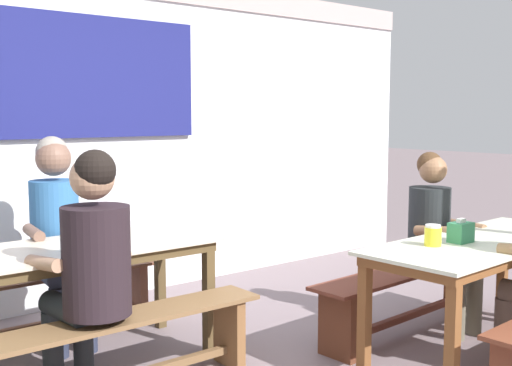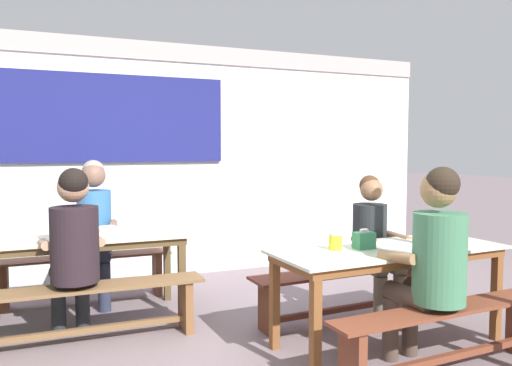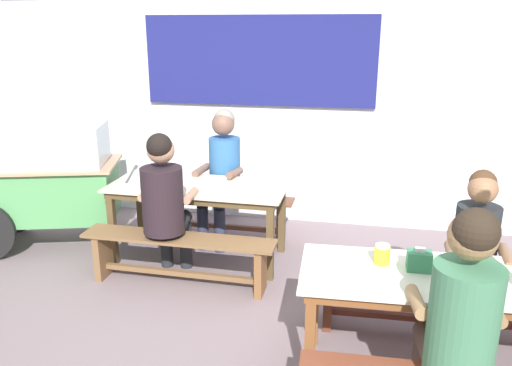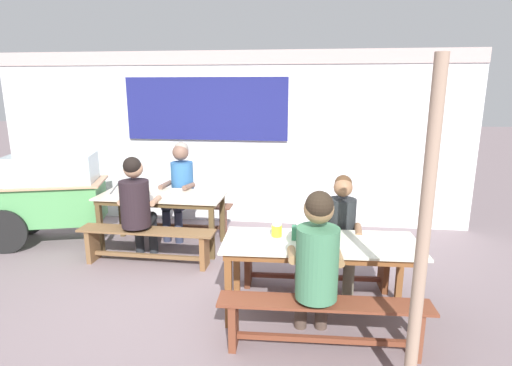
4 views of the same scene
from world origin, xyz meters
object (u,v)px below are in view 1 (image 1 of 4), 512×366
Objects in this scene: bench_far_back at (43,299)px; person_right_near_table at (438,231)px; soup_bowl at (96,236)px; person_left_back_turned at (91,259)px; bench_near_back at (406,290)px; person_center_facing at (58,226)px; dining_table_far at (75,258)px; dining_table_near at (484,251)px; tissue_box at (461,232)px; condiment_jar at (433,235)px; bench_far_front at (120,344)px.

bench_far_back is 1.32× the size of person_right_near_table.
soup_bowl is (0.16, -0.47, 0.47)m from bench_far_back.
person_right_near_table is at bearing -10.43° from person_left_back_turned.
person_center_facing is (-1.88, 1.34, 0.47)m from bench_near_back.
person_center_facing reaches higher than dining_table_far.
bench_near_back is 0.47m from person_right_near_table.
dining_table_far is 1.25× the size of person_left_back_turned.
tissue_box reaches higher than dining_table_near.
tissue_box is (-0.19, 0.04, 0.14)m from dining_table_near.
bench_far_back is at bearing 82.52° from person_left_back_turned.
person_left_back_turned is (-2.13, 0.92, 0.10)m from dining_table_near.
person_right_near_table is at bearing 32.28° from condiment_jar.
person_center_facing is at bearing 144.46° from bench_near_back.
dining_table_far is at bearing 157.36° from person_right_near_table.
bench_far_front is at bearing 156.78° from dining_table_near.
person_left_back_turned is at bearing 155.40° from bench_far_front.
bench_far_back is 0.68m from soup_bowl.
bench_far_front is 13.35× the size of condiment_jar.
dining_table_near is at bearing -23.22° from bench_far_front.
bench_far_front is 1.14m from person_center_facing.
person_center_facing is 2.35m from condiment_jar.
person_left_back_turned reaches higher than bench_far_back.
soup_bowl is at bearing 140.85° from dining_table_near.
person_right_near_table is (2.22, -0.93, 0.03)m from dining_table_far.
person_center_facing reaches higher than soup_bowl.
person_right_near_table reaches higher than bench_far_back.
person_right_near_table is 0.91× the size of person_center_facing.
dining_table_far is at bearing 75.27° from person_left_back_turned.
person_right_near_table is (2.23, -0.38, 0.39)m from bench_far_front.
dining_table_far is 2.19m from bench_near_back.
bench_near_back is at bearing 71.75° from tissue_box.
soup_bowl reaches higher than dining_table_far.
dining_table_near is at bearing -12.62° from condiment_jar.
bench_near_back is at bearing 92.44° from dining_table_near.
bench_near_back is (1.97, -1.41, 0.01)m from bench_far_back.
bench_near_back is at bearing -9.92° from person_left_back_turned.
bench_far_back is 10.28× the size of soup_bowl.
soup_bowl reaches higher than dining_table_near.
dining_table_near is 1.37× the size of person_left_back_turned.
person_left_back_turned is at bearing 156.70° from dining_table_near.
tissue_box is (1.81, -1.37, 0.14)m from dining_table_far.
bench_far_back is 1.10m from bench_far_front.
person_left_back_turned is 2.13m from tissue_box.
tissue_box is at bearing -24.24° from person_left_back_turned.
person_left_back_turned is at bearing 169.57° from person_right_near_table.
dining_table_far is 1.34× the size of person_right_near_table.
condiment_jar reaches higher than bench_far_back.
person_center_facing is (-2.13, 1.41, 0.08)m from person_right_near_table.
tissue_box reaches higher than soup_bowl.
person_center_facing is 8.55× the size of soup_bowl.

